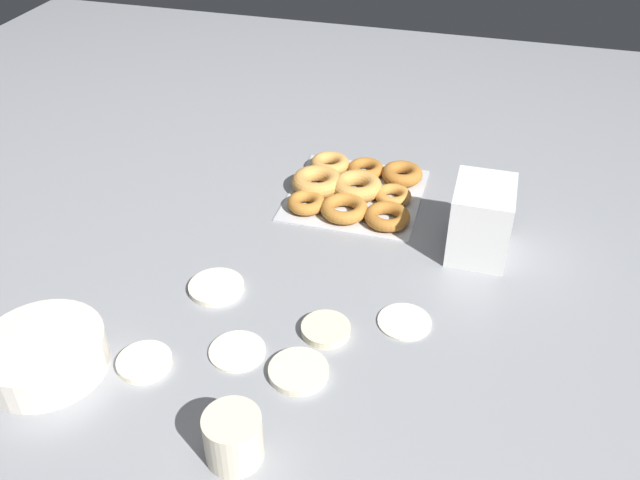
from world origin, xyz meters
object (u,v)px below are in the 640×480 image
Objects in this scene: batter_bowl at (44,354)px; paper_cup at (233,437)px; pancake_5 at (326,329)px; donut_tray at (353,189)px; pancake_1 at (404,321)px; pancake_2 at (237,350)px; pancake_0 at (145,362)px; pancake_4 at (298,371)px; pancake_3 at (216,287)px; container_stack at (481,220)px.

batter_bowl is 2.38× the size of paper_cup.
donut_tray is at bearing -82.48° from pancake_5.
pancake_1 is 0.14m from pancake_5.
pancake_1 is 0.99× the size of pancake_2.
pancake_0 is 0.26m from pancake_4.
pancake_1 is 0.30m from pancake_2.
pancake_2 is 0.48× the size of batter_bowl.
batter_bowl is at bearing 25.64° from pancake_5.
pancake_4 is at bearing 170.77° from pancake_2.
pancake_0 and pancake_4 have the same top height.
pancake_1 is at bearing -154.32° from batter_bowl.
pancake_3 is 1.21× the size of pancake_5.
donut_tray is 0.75m from batter_bowl.
container_stack is (-0.25, -0.42, 0.07)m from pancake_4.
donut_tray is at bearing -109.20° from pancake_0.
paper_cup is (0.00, 0.73, 0.02)m from donut_tray.
donut_tray is (0.06, -0.45, 0.01)m from pancake_5.
pancake_3 is 0.38m from paper_cup.
container_stack reaches higher than pancake_1.
paper_cup is at bearing 78.00° from pancake_5.
paper_cup reaches higher than donut_tray.
pancake_4 is 0.33× the size of donut_tray.
pancake_0 is 0.62× the size of container_stack.
paper_cup is at bearing 63.96° from container_stack.
pancake_0 is 0.69m from container_stack.
pancake_2 is at bearing 82.27° from donut_tray.
pancake_3 is 0.71× the size of container_stack.
donut_tray reaches higher than pancake_2.
pancake_2 is 0.16m from pancake_5.
pancake_0 is 0.46m from pancake_1.
paper_cup reaches higher than pancake_4.
pancake_4 is at bearing -168.84° from pancake_0.
donut_tray is at bearing -97.73° from pancake_2.
pancake_2 is at bearing -9.23° from pancake_4.
paper_cup is (-0.17, 0.34, 0.03)m from pancake_3.
pancake_2 is 0.17m from pancake_3.
batter_bowl is at bearing 53.57° from pancake_3.
batter_bowl reaches higher than pancake_5.
pancake_1 is at bearing 67.88° from container_stack.
batter_bowl is 1.36× the size of container_stack.
pancake_5 is (-0.13, -0.09, 0.00)m from pancake_2.
pancake_2 is 0.31m from batter_bowl.
paper_cup is (0.29, 0.60, -0.03)m from container_stack.
container_stack is (-0.37, -0.40, 0.07)m from pancake_2.
pancake_5 is at bearing -102.00° from paper_cup.
pancake_5 is 0.29m from paper_cup.
batter_bowl is at bearing 21.76° from pancake_2.
container_stack is (-0.66, -0.52, 0.04)m from batter_bowl.
pancake_4 is (-0.21, 0.16, 0.00)m from pancake_3.
donut_tray reaches higher than pancake_3.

